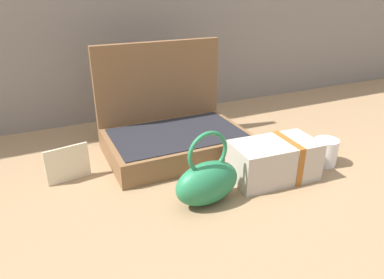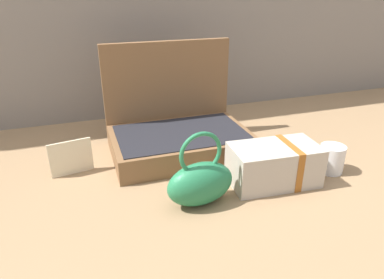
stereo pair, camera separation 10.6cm
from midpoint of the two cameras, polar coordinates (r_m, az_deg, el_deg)
The scene contains 6 objects.
ground_plane at distance 1.12m, azimuth 2.10°, elevation -4.96°, with size 6.00×6.00×0.00m, color #8C6D4C.
open_suitcase at distance 1.22m, azimuth 0.09°, elevation 1.68°, with size 0.47×0.33×0.36m.
teal_pouch_handbag at distance 0.93m, azimuth 4.66°, elevation -6.97°, with size 0.19×0.11×0.21m.
cream_toiletry_bag at distance 1.07m, azimuth 16.15°, elevation -4.01°, with size 0.26×0.16×0.12m.
coffee_mug at distance 1.19m, azimuth 24.08°, elevation -2.97°, with size 0.11×0.08×0.09m.
info_card_left at distance 1.12m, azimuth -16.59°, elevation -2.92°, with size 0.13×0.01×0.11m, color beige.
Camera 2 is at (-0.30, -0.93, 0.55)m, focal length 32.73 mm.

